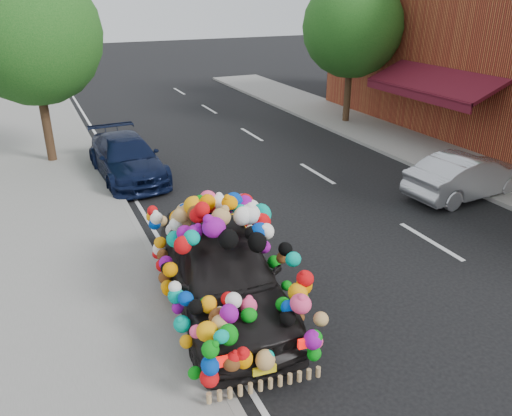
# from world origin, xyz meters

# --- Properties ---
(ground) EXTENTS (100.00, 100.00, 0.00)m
(ground) POSITION_xyz_m (0.00, 0.00, 0.00)
(ground) COLOR black
(ground) RESTS_ON ground
(sidewalk) EXTENTS (4.00, 60.00, 0.12)m
(sidewalk) POSITION_xyz_m (-4.30, 0.00, 0.06)
(sidewalk) COLOR gray
(sidewalk) RESTS_ON ground
(kerb) EXTENTS (0.15, 60.00, 0.13)m
(kerb) POSITION_xyz_m (-2.35, 0.00, 0.07)
(kerb) COLOR gray
(kerb) RESTS_ON ground
(footpath_far) EXTENTS (3.00, 40.00, 0.12)m
(footpath_far) POSITION_xyz_m (8.20, 3.00, 0.06)
(footpath_far) COLOR gray
(footpath_far) RESTS_ON ground
(lane_markings) EXTENTS (6.00, 50.00, 0.01)m
(lane_markings) POSITION_xyz_m (3.60, 0.00, 0.01)
(lane_markings) COLOR silver
(lane_markings) RESTS_ON ground
(tree_near_sidewalk) EXTENTS (4.20, 4.20, 6.13)m
(tree_near_sidewalk) POSITION_xyz_m (-3.80, 9.50, 4.02)
(tree_near_sidewalk) COLOR #332114
(tree_near_sidewalk) RESTS_ON ground
(tree_far_b) EXTENTS (4.00, 4.00, 5.90)m
(tree_far_b) POSITION_xyz_m (8.00, 10.00, 3.89)
(tree_far_b) COLOR #332114
(tree_far_b) RESTS_ON ground
(plush_art_car) EXTENTS (2.62, 4.81, 2.15)m
(plush_art_car) POSITION_xyz_m (-1.63, -0.49, 1.10)
(plush_art_car) COLOR black
(plush_art_car) RESTS_ON ground
(navy_sedan) EXTENTS (1.93, 4.35, 1.24)m
(navy_sedan) POSITION_xyz_m (-1.80, 7.10, 0.62)
(navy_sedan) COLOR black
(navy_sedan) RESTS_ON ground
(silver_hatchback) EXTENTS (3.72, 1.50, 1.20)m
(silver_hatchback) POSITION_xyz_m (6.36, 1.72, 0.60)
(silver_hatchback) COLOR #AAABB2
(silver_hatchback) RESTS_ON ground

